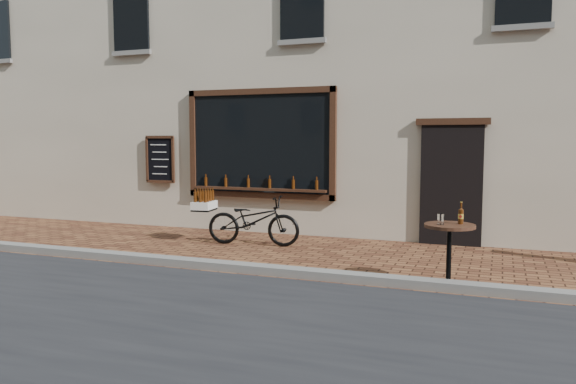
% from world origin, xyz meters
% --- Properties ---
extents(ground, '(90.00, 90.00, 0.00)m').
position_xyz_m(ground, '(0.00, 0.00, 0.00)').
color(ground, '#4E2919').
rests_on(ground, ground).
extents(kerb, '(90.00, 0.25, 0.12)m').
position_xyz_m(kerb, '(0.00, 0.20, 0.06)').
color(kerb, slate).
rests_on(kerb, ground).
extents(shop_building, '(28.00, 6.20, 10.00)m').
position_xyz_m(shop_building, '(0.00, 6.50, 5.00)').
color(shop_building, beige).
rests_on(shop_building, ground).
extents(cargo_bicycle, '(2.06, 0.82, 0.98)m').
position_xyz_m(cargo_bicycle, '(-1.51, 2.16, 0.47)').
color(cargo_bicycle, black).
rests_on(cargo_bicycle, ground).
extents(bistro_table, '(0.65, 0.65, 1.12)m').
position_xyz_m(bistro_table, '(2.15, 0.35, 0.60)').
color(bistro_table, black).
rests_on(bistro_table, ground).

